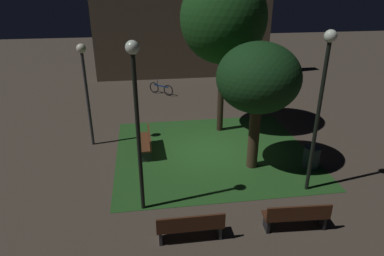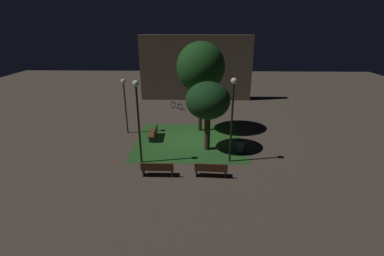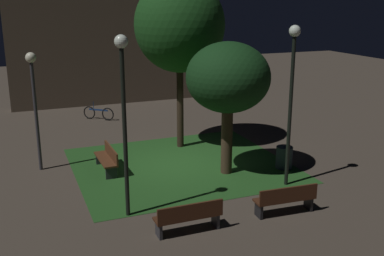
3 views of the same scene
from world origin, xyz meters
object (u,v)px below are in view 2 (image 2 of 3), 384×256
object	(u,v)px
bench_by_lamp	(157,169)
bench_corner	(154,132)
lamp_post_plaza_west	(125,97)
lamp_post_path_center	(138,109)
bench_front_left	(211,169)
trash_bin	(240,146)
lamp_post_plaza_east	(232,108)
tree_back_right	(208,101)
tree_lawn_side	(201,67)
bicycle	(176,105)

from	to	relation	value
bench_by_lamp	bench_corner	world-z (taller)	same
lamp_post_plaza_west	lamp_post_path_center	xyz separation A→B (m)	(2.02, -4.72, 0.50)
bench_by_lamp	bench_front_left	world-z (taller)	same
lamp_post_plaza_west	trash_bin	xyz separation A→B (m)	(8.21, -3.10, -2.48)
lamp_post_plaza_east	trash_bin	bearing A→B (deg)	60.13
lamp_post_plaza_west	lamp_post_plaza_east	size ratio (longest dim) A/B	0.81
bench_by_lamp	bench_front_left	distance (m)	2.95
lamp_post_plaza_east	bench_corner	bearing A→B (deg)	146.54
bench_front_left	bench_corner	bearing A→B (deg)	126.96
tree_back_right	tree_lawn_side	xyz separation A→B (m)	(-0.46, 3.41, 1.57)
bench_corner	lamp_post_plaza_east	xyz separation A→B (m)	(5.20, -3.44, 2.97)
tree_lawn_side	lamp_post_plaza_west	size ratio (longest dim) A/B	1.62
lamp_post_plaza_west	bicycle	size ratio (longest dim) A/B	3.11
tree_lawn_side	trash_bin	size ratio (longest dim) A/B	8.40
tree_lawn_side	trash_bin	distance (m)	6.44
bench_by_lamp	tree_lawn_side	distance (m)	8.61
lamp_post_path_center	bicycle	xyz separation A→B (m)	(1.25, 11.06, -3.05)
lamp_post_plaza_west	tree_lawn_side	bearing A→B (deg)	6.80
lamp_post_plaza_west	trash_bin	world-z (taller)	lamp_post_plaza_west
bench_corner	lamp_post_path_center	size ratio (longest dim) A/B	0.36
lamp_post_plaza_east	trash_bin	size ratio (longest dim) A/B	6.40
lamp_post_path_center	bicycle	size ratio (longest dim) A/B	3.75
bench_by_lamp	bicycle	distance (m)	12.66
lamp_post_plaza_east	bicycle	bearing A→B (deg)	111.01
bench_by_lamp	lamp_post_plaza_east	bearing A→B (deg)	23.94
lamp_post_plaza_east	trash_bin	xyz separation A→B (m)	(0.79, 1.37, -3.05)
bench_corner	bench_front_left	bearing A→B (deg)	-53.04
bench_front_left	bench_corner	distance (m)	6.62
bench_front_left	lamp_post_plaza_west	xyz separation A→B (m)	(-6.20, 6.32, 2.41)
bench_front_left	lamp_post_plaza_east	bearing A→B (deg)	56.62
lamp_post_path_center	lamp_post_plaza_west	bearing A→B (deg)	113.16
bench_by_lamp	lamp_post_plaza_east	xyz separation A→B (m)	(4.17, 1.85, 2.97)
bench_corner	lamp_post_plaza_east	distance (m)	6.91
bench_corner	tree_lawn_side	size ratio (longest dim) A/B	0.27
bench_corner	lamp_post_plaza_west	bearing A→B (deg)	155.17
bench_by_lamp	lamp_post_path_center	world-z (taller)	lamp_post_path_center
tree_back_right	lamp_post_plaza_east	size ratio (longest dim) A/B	0.89
lamp_post_plaza_east	bicycle	size ratio (longest dim) A/B	3.83
trash_bin	lamp_post_plaza_east	bearing A→B (deg)	-119.87
bench_by_lamp	bicycle	size ratio (longest dim) A/B	1.33
lamp_post_path_center	trash_bin	size ratio (longest dim) A/B	6.26
tree_back_right	trash_bin	size ratio (longest dim) A/B	5.68
bench_corner	lamp_post_plaza_east	size ratio (longest dim) A/B	0.35
bench_front_left	tree_lawn_side	size ratio (longest dim) A/B	0.27
lamp_post_plaza_east	lamp_post_path_center	bearing A→B (deg)	-177.30
tree_back_right	bicycle	bearing A→B (deg)	107.07
bench_by_lamp	tree_lawn_side	world-z (taller)	tree_lawn_side
bench_by_lamp	lamp_post_plaza_west	world-z (taller)	lamp_post_plaza_west
bench_corner	tree_lawn_side	world-z (taller)	tree_lawn_side
lamp_post_plaza_west	lamp_post_plaza_east	distance (m)	8.68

